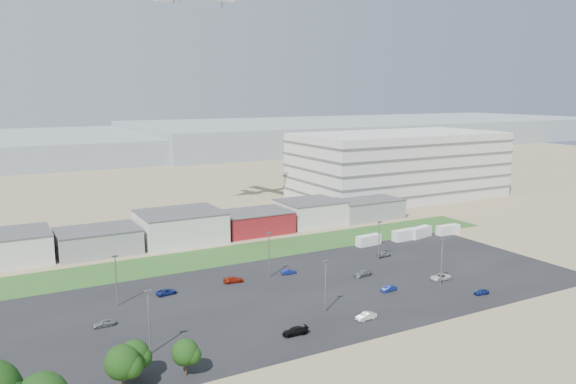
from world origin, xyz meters
TOP-DOWN VIEW (x-y plane):
  - ground at (0.00, 0.00)m, footprint 700.00×700.00m
  - parking_lot at (5.00, 20.00)m, footprint 120.00×50.00m
  - grass_strip at (0.00, 52.00)m, footprint 160.00×16.00m
  - hills_backdrop at (40.00, 315.00)m, footprint 700.00×200.00m
  - building_row at (-17.00, 71.00)m, footprint 170.00×20.00m
  - parking_garage at (90.00, 95.00)m, footprint 80.00×40.00m
  - box_trailer_a at (36.62, 42.42)m, footprint 7.43×2.88m
  - box_trailer_b at (48.85, 41.88)m, footprint 7.92×2.68m
  - box_trailer_c at (54.49, 42.19)m, footprint 8.13×4.11m
  - box_trailer_d at (63.77, 40.86)m, footprint 7.32×2.52m
  - tree_mid at (-37.88, -2.02)m, footprint 5.12×5.12m
  - tree_right at (-35.57, 0.68)m, footprint 4.47×4.47m
  - tree_near at (-28.96, -1.67)m, footprint 4.20×4.20m
  - lightpole_front_l at (-31.60, 7.57)m, footprint 1.22×0.51m
  - lightpole_front_m at (1.57, 8.90)m, footprint 1.16×0.48m
  - lightpole_front_r at (31.13, 9.74)m, footprint 1.17×0.49m
  - lightpole_back_l at (-31.70, 30.69)m, footprint 1.17×0.49m
  - lightpole_back_m at (1.22, 31.27)m, footprint 1.21×0.51m
  - lightpole_back_r at (30.81, 30.60)m, footprint 1.12×0.47m
  - parked_car_0 at (33.29, 12.04)m, footprint 4.88×2.66m
  - parked_car_1 at (18.86, 11.81)m, footprint 3.67×1.52m
  - parked_car_2 at (34.17, 1.34)m, footprint 3.34×1.67m
  - parked_car_3 at (-8.30, 2.80)m, footprint 4.60×2.15m
  - parked_car_5 at (-35.92, 21.81)m, footprint 3.88×1.66m
  - parked_car_6 at (-6.96, 32.15)m, footprint 4.58×2.36m
  - parked_car_8 at (33.57, 31.88)m, footprint 3.88×1.84m
  - parked_car_9 at (-21.75, 31.89)m, footprint 4.43×2.45m
  - parked_car_11 at (6.18, 31.43)m, footprint 3.61×1.44m
  - parked_car_12 at (19.95, 22.29)m, footprint 4.59×2.34m
  - parked_car_13 at (6.06, 2.25)m, footprint 4.07×1.59m

SIDE VIEW (x-z plane):
  - ground at x=0.00m, z-range 0.00..0.00m
  - parking_lot at x=5.00m, z-range 0.00..0.01m
  - grass_strip at x=0.00m, z-range 0.00..0.02m
  - parked_car_2 at x=34.17m, z-range 0.00..1.09m
  - parked_car_11 at x=6.18m, z-range 0.00..1.17m
  - parked_car_9 at x=-21.75m, z-range 0.00..1.17m
  - parked_car_1 at x=18.86m, z-range 0.00..1.18m
  - parked_car_6 at x=-6.96m, z-range 0.00..1.27m
  - parked_car_12 at x=19.95m, z-range 0.00..1.28m
  - parked_car_8 at x=33.57m, z-range 0.00..1.28m
  - parked_car_0 at x=33.29m, z-range 0.00..1.30m
  - parked_car_3 at x=-8.30m, z-range 0.00..1.30m
  - parked_car_5 at x=-35.92m, z-range 0.00..1.31m
  - parked_car_13 at x=6.06m, z-range 0.00..1.32m
  - box_trailer_d at x=63.77m, z-range 0.00..2.72m
  - box_trailer_a at x=36.62m, z-range 0.00..2.72m
  - box_trailer_c at x=54.49m, z-range 0.00..2.92m
  - box_trailer_b at x=48.85m, z-range 0.00..2.94m
  - tree_near at x=-28.96m, z-range 0.00..6.30m
  - tree_right at x=-35.57m, z-range 0.00..6.71m
  - tree_mid at x=-37.88m, z-range 0.00..7.69m
  - building_row at x=-17.00m, z-range 0.00..8.00m
  - hills_backdrop at x=40.00m, z-range 0.00..9.00m
  - lightpole_back_r at x=30.81m, z-range 0.00..9.53m
  - lightpole_front_m at x=1.57m, z-range 0.00..9.89m
  - lightpole_back_l at x=-31.70m, z-range 0.00..9.91m
  - lightpole_front_r at x=31.13m, z-range 0.00..9.97m
  - lightpole_back_m at x=1.22m, z-range 0.00..10.32m
  - lightpole_front_l at x=-31.60m, z-range 0.00..10.40m
  - parking_garage at x=90.00m, z-range 0.00..25.00m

